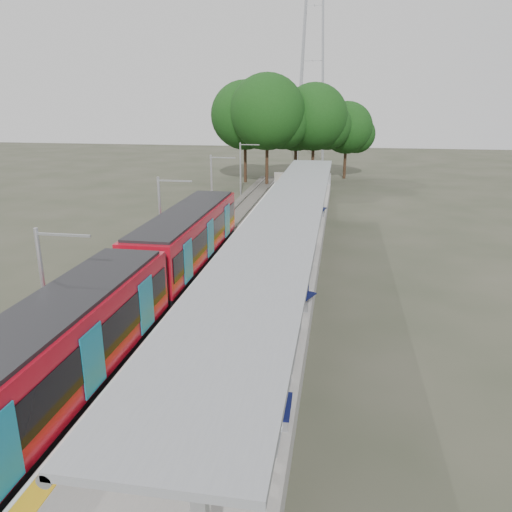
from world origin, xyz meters
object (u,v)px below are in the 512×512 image
at_px(bench_mid, 303,295).
at_px(bench_far, 321,208).
at_px(info_pillar_near, 224,448).
at_px(train, 140,280).
at_px(litter_bin, 258,308).
at_px(info_pillar_far, 276,271).
at_px(bench_near, 281,403).

relative_size(bench_mid, bench_far, 0.97).
xyz_separation_m(bench_far, info_pillar_near, (-1.04, -28.79, 0.27)).
bearing_deg(bench_mid, bench_far, 113.78).
bearing_deg(train, bench_mid, 5.40).
height_order(bench_mid, litter_bin, bench_mid).
relative_size(train, info_pillar_far, 17.22).
height_order(train, litter_bin, train).
relative_size(bench_near, litter_bin, 1.43).
height_order(bench_far, info_pillar_near, info_pillar_near).
distance_m(info_pillar_far, litter_bin, 4.09).
relative_size(bench_far, info_pillar_near, 0.83).
xyz_separation_m(train, bench_mid, (7.11, 0.67, -0.53)).
distance_m(bench_near, info_pillar_far, 10.67).
relative_size(bench_near, info_pillar_far, 0.87).
bearing_deg(info_pillar_far, bench_far, 83.08).
distance_m(bench_near, info_pillar_near, 2.69).
xyz_separation_m(bench_mid, bench_far, (-0.02, 18.22, 0.02)).
distance_m(train, litter_bin, 5.52).
height_order(bench_near, bench_mid, bench_mid).
height_order(bench_far, info_pillar_far, info_pillar_far).
xyz_separation_m(train, bench_near, (7.12, -7.43, -0.56)).
bearing_deg(info_pillar_near, info_pillar_far, 106.48).
height_order(bench_mid, bench_far, bench_far).
bearing_deg(litter_bin, bench_mid, 43.54).
bearing_deg(bench_mid, info_pillar_far, 145.39).
distance_m(train, info_pillar_near, 11.60).
relative_size(bench_near, info_pillar_near, 0.75).
distance_m(bench_mid, litter_bin, 2.35).
height_order(train, bench_mid, train).
height_order(bench_near, info_pillar_far, info_pillar_far).
relative_size(train, bench_near, 19.83).
distance_m(train, bench_near, 10.30).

